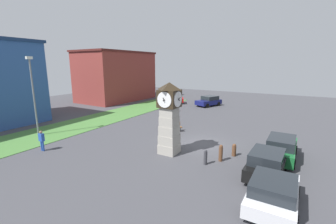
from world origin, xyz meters
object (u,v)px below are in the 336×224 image
Objects in this scene: bollard_near_tower at (234,150)px; street_lamp_far_side at (33,92)px; car_by_building at (281,148)px; car_navy_sedan at (273,192)px; car_silver_hatch at (209,101)px; pedestrian_near_bench at (42,140)px; bollard_mid_row at (221,153)px; bench at (173,127)px; bollard_far_row at (205,157)px; pedestrian_crossing_lot at (172,105)px; car_far_lot at (171,99)px; clock_tower at (169,117)px; car_near_tower at (267,163)px.

bollard_near_tower is 0.13× the size of street_lamp_far_side.
car_navy_sedan is at bearing -179.21° from car_by_building.
pedestrian_near_bench reaches higher than car_silver_hatch.
car_silver_hatch is (19.17, 7.78, 0.21)m from bollard_mid_row.
pedestrian_near_bench is 5.45m from street_lamp_far_side.
pedestrian_near_bench reaches higher than bench.
bollard_far_row is 0.58× the size of pedestrian_crossing_lot.
car_navy_sedan is at bearing -141.14° from car_far_lot.
car_navy_sedan is 25.50m from car_silver_hatch.
pedestrian_crossing_lot is (15.95, 14.11, 0.24)m from car_navy_sedan.
car_navy_sedan is at bearing -129.95° from bench.
clock_tower is 0.73× the size of street_lamp_far_side.
car_far_lot is 6.38m from car_silver_hatch.
street_lamp_far_side is (-2.15, 18.98, 3.22)m from car_near_tower.
bollard_near_tower is 1.44m from bollard_mid_row.
pedestrian_near_bench is 0.91× the size of pedestrian_crossing_lot.
car_near_tower is at bearing -104.10° from bollard_mid_row.
bollard_near_tower is 3.15m from car_near_tower.
clock_tower is 20.15m from car_silver_hatch.
car_silver_hatch reaches higher than car_far_lot.
bollard_near_tower is 15.62m from pedestrian_crossing_lot.
car_navy_sedan is (-2.68, -4.22, 0.24)m from bollard_far_row.
pedestrian_crossing_lot is (12.74, 6.90, -1.73)m from clock_tower.
car_navy_sedan is 0.91× the size of car_by_building.
bollard_mid_row is at bearing 75.90° from car_near_tower.
pedestrian_crossing_lot reaches higher than car_by_building.
pedestrian_crossing_lot is at bearing -5.00° from pedestrian_near_bench.
bollard_far_row is 7.41m from bench.
clock_tower is at bearing 79.89° from bollard_far_row.
car_silver_hatch is 2.66× the size of pedestrian_crossing_lot.
car_near_tower is at bearing -138.04° from car_far_lot.
bench is at bearing -54.92° from street_lamp_far_side.
car_by_building is at bearing -68.26° from clock_tower.
car_far_lot is (18.90, 17.00, -0.04)m from car_near_tower.
car_silver_hatch is (16.80, 11.23, -0.03)m from car_by_building.
clock_tower reaches higher than bollard_far_row.
bollard_near_tower is 5.83m from car_navy_sedan.
car_navy_sedan reaches higher than bollard_mid_row.
pedestrian_near_bench is (-23.06, -2.00, 0.12)m from car_far_lot.
street_lamp_far_side reaches higher than bench.
bench is 11.02m from pedestrian_near_bench.
car_silver_hatch is (19.64, 4.10, -1.92)m from clock_tower.
bollard_far_row is 16.56m from pedestrian_crossing_lot.
bollard_mid_row is at bearing -142.22° from car_far_lot.
pedestrian_near_bench is at bearing 105.51° from car_near_tower.
car_far_lot is 2.65× the size of pedestrian_crossing_lot.
car_navy_sedan reaches higher than bollard_far_row.
car_far_lot is (21.85, 17.61, 0.02)m from car_navy_sedan.
bollard_near_tower is at bearing -63.81° from pedestrian_near_bench.
car_silver_hatch is at bearing 28.26° from car_near_tower.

